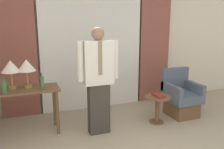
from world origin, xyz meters
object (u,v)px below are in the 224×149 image
(bottle_near_edge, at_px, (42,83))
(bottle_by_lamp, at_px, (4,87))
(table_lamp_right, at_px, (27,66))
(table_lamp_left, at_px, (11,67))
(person, at_px, (98,78))
(armchair, at_px, (181,98))
(book, at_px, (158,95))
(desk, at_px, (21,97))
(side_table, at_px, (157,105))

(bottle_near_edge, distance_m, bottle_by_lamp, 0.54)
(table_lamp_right, bearing_deg, table_lamp_left, 180.00)
(person, bearing_deg, armchair, 5.70)
(table_lamp_left, height_order, person, person)
(book, bearing_deg, person, -179.93)
(table_lamp_left, distance_m, table_lamp_right, 0.23)
(bottle_by_lamp, relative_size, armchair, 0.28)
(bottle_near_edge, relative_size, book, 1.02)
(table_lamp_left, height_order, table_lamp_right, same)
(person, bearing_deg, book, 0.07)
(desk, height_order, armchair, armchair)
(book, bearing_deg, bottle_by_lamp, 175.48)
(table_lamp_right, relative_size, person, 0.27)
(desk, distance_m, armchair, 2.86)
(book, bearing_deg, bottle_near_edge, 173.00)
(bottle_near_edge, xyz_separation_m, side_table, (1.91, -0.24, -0.52))
(bottle_by_lamp, bearing_deg, person, -8.14)
(table_lamp_right, bearing_deg, bottle_by_lamp, -145.76)
(bottle_by_lamp, bearing_deg, table_lamp_left, 65.54)
(table_lamp_left, distance_m, bottle_near_edge, 0.53)
(person, xyz_separation_m, side_table, (1.08, -0.00, -0.58))
(table_lamp_right, xyz_separation_m, bottle_near_edge, (0.20, -0.18, -0.24))
(book, bearing_deg, table_lamp_right, 168.81)
(person, height_order, side_table, person)
(armchair, distance_m, side_table, 0.64)
(table_lamp_left, xyz_separation_m, person, (1.27, -0.42, -0.18))
(desk, height_order, book, desk)
(table_lamp_right, height_order, armchair, table_lamp_right)
(table_lamp_right, relative_size, bottle_near_edge, 1.73)
(table_lamp_right, height_order, bottle_by_lamp, table_lamp_right)
(person, xyz_separation_m, book, (1.09, 0.00, -0.41))
(bottle_near_edge, bearing_deg, side_table, -7.17)
(table_lamp_left, distance_m, person, 1.35)
(table_lamp_left, relative_size, armchair, 0.52)
(table_lamp_left, bearing_deg, armchair, -4.91)
(bottle_by_lamp, xyz_separation_m, person, (1.37, -0.20, 0.07))
(person, bearing_deg, table_lamp_left, 161.54)
(desk, distance_m, table_lamp_left, 0.50)
(bottle_near_edge, bearing_deg, book, -7.00)
(person, height_order, armchair, person)
(bottle_by_lamp, relative_size, book, 0.94)
(desk, height_order, bottle_by_lamp, bottle_by_lamp)
(desk, distance_m, book, 2.27)
(side_table, bearing_deg, desk, 170.99)
(bottle_near_edge, bearing_deg, bottle_by_lamp, -175.50)
(desk, distance_m, bottle_near_edge, 0.41)
(table_lamp_right, distance_m, book, 2.25)
(bottle_by_lamp, distance_m, side_table, 2.51)
(bottle_by_lamp, bearing_deg, table_lamp_right, 34.24)
(bottle_near_edge, bearing_deg, table_lamp_left, 156.83)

